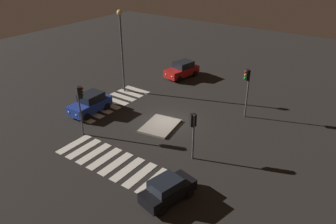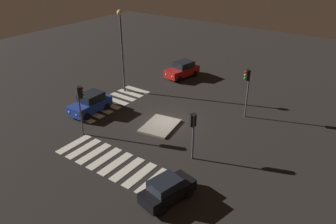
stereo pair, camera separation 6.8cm
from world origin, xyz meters
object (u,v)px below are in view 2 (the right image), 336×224
at_px(car_blue, 90,103).
at_px(traffic_light_east, 80,99).
at_px(traffic_light_north, 193,125).
at_px(car_red, 182,70).
at_px(traffic_light_west, 247,82).
at_px(traffic_island, 160,126).
at_px(street_lamp, 121,39).
at_px(car_black, 167,190).

xyz_separation_m(car_blue, traffic_light_east, (3.21, 2.69, 2.39)).
distance_m(car_blue, traffic_light_north, 12.07).
xyz_separation_m(traffic_light_north, traffic_light_east, (2.33, -9.19, 0.52)).
bearing_deg(traffic_light_north, car_red, -17.49).
height_order(car_red, traffic_light_west, traffic_light_west).
distance_m(traffic_island, traffic_light_east, 7.25).
height_order(traffic_island, car_blue, car_blue).
distance_m(car_red, traffic_light_north, 17.07).
height_order(traffic_island, car_red, car_red).
relative_size(traffic_light_west, street_lamp, 0.53).
bearing_deg(car_blue, traffic_light_east, 39.32).
bearing_deg(street_lamp, traffic_light_east, 21.40).
relative_size(car_blue, traffic_light_east, 0.99).
distance_m(traffic_light_north, traffic_light_east, 9.50).
relative_size(car_red, traffic_light_west, 0.99).
bearing_deg(street_lamp, car_blue, 7.87).
bearing_deg(traffic_light_east, traffic_island, -5.90).
bearing_deg(traffic_light_east, street_lamp, 58.82).
xyz_separation_m(traffic_island, traffic_light_east, (4.72, -4.45, 3.22)).
bearing_deg(street_lamp, traffic_island, 62.40).
distance_m(car_red, traffic_light_west, 11.94).
bearing_deg(street_lamp, car_black, 50.59).
distance_m(car_black, traffic_light_east, 10.96).
height_order(traffic_light_north, street_lamp, street_lamp).
distance_m(traffic_light_north, traffic_light_west, 8.48).
xyz_separation_m(car_blue, car_red, (-12.93, 2.03, 0.02)).
height_order(traffic_island, car_black, car_black).
height_order(car_blue, traffic_light_east, traffic_light_east).
distance_m(car_black, car_red, 21.67).
bearing_deg(car_black, traffic_light_east, 89.23).
distance_m(traffic_island, traffic_light_north, 5.96).
distance_m(traffic_island, car_red, 12.54).
bearing_deg(car_red, traffic_light_west, 73.82).
height_order(traffic_light_north, traffic_light_east, traffic_light_east).
xyz_separation_m(car_blue, traffic_light_north, (0.88, 11.89, 1.88)).
xyz_separation_m(traffic_island, street_lamp, (-4.14, -7.93, 5.73)).
bearing_deg(car_blue, traffic_island, 101.26).
xyz_separation_m(car_blue, traffic_light_west, (-7.55, 12.37, 2.60)).
bearing_deg(car_red, traffic_light_east, 13.68).
height_order(traffic_light_west, street_lamp, street_lamp).
bearing_deg(traffic_light_west, traffic_light_north, 43.41).
relative_size(car_red, street_lamp, 0.53).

